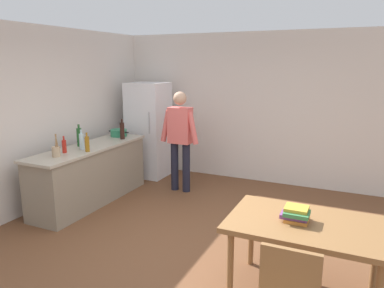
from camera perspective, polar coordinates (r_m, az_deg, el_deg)
The scene contains 15 objects.
ground_plane at distance 4.46m, azimuth -1.45°, elevation -16.30°, with size 14.00×14.00×0.00m, color brown.
wall_back at distance 6.78m, azimuth 9.78°, elevation 5.56°, with size 6.40×0.12×2.70m, color silver.
wall_left at distance 5.75m, azimuth -24.55°, elevation 3.39°, with size 0.12×5.60×2.70m, color silver.
kitchen_counter at distance 5.94m, azimuth -15.58°, elevation -4.56°, with size 0.64×2.20×0.90m.
refrigerator at distance 7.04m, azimuth -6.78°, elevation 2.21°, with size 0.70×0.67×1.80m.
person at distance 6.10m, azimuth -1.88°, elevation 1.43°, with size 0.70×0.22×1.70m.
dining_table at distance 3.54m, azimuth 17.49°, elevation -12.73°, with size 1.40×0.90×0.75m.
cooking_pot at distance 6.50m, azimuth -11.41°, elevation 1.72°, with size 0.40×0.28×0.12m.
utensil_jar at distance 5.30m, azimuth -20.51°, elevation -1.04°, with size 0.11×0.11×0.32m.
bottle_wine_green at distance 5.85m, azimuth -17.24°, elevation 1.08°, with size 0.08×0.08×0.34m.
bottle_water_clear at distance 5.62m, azimuth -16.90°, elevation 0.43°, with size 0.07×0.07×0.30m.
bottle_wine_dark at distance 6.23m, azimuth -10.88°, elevation 2.08°, with size 0.08×0.08×0.34m.
bottle_sauce_red at distance 5.50m, azimuth -19.38°, elevation -0.31°, with size 0.06×0.06×0.24m.
bottle_oil_amber at distance 5.47m, azimuth -16.10°, elevation 0.04°, with size 0.06×0.06×0.28m.
book_stack at distance 3.48m, azimuth 15.98°, elevation -10.55°, with size 0.25×0.23×0.13m.
Camera 1 is at (1.73, -3.50, 2.15)m, focal length 34.06 mm.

